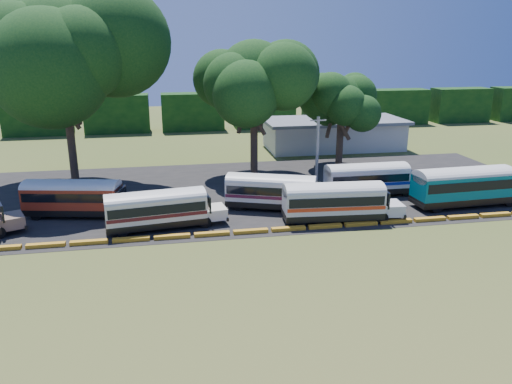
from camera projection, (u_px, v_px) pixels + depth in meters
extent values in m
plane|color=#344B19|center=(233.00, 239.00, 37.34)|extent=(160.00, 160.00, 0.00)
cube|color=black|center=(226.00, 192.00, 48.79)|extent=(64.00, 24.00, 0.02)
cube|color=orange|center=(1.00, 248.00, 35.38)|extent=(2.70, 0.45, 0.30)
cube|color=orange|center=(46.00, 245.00, 35.90)|extent=(2.70, 0.45, 0.30)
cube|color=orange|center=(89.00, 242.00, 36.42)|extent=(2.70, 0.45, 0.30)
cube|color=orange|center=(131.00, 240.00, 36.94)|extent=(2.70, 0.45, 0.30)
cube|color=orange|center=(172.00, 237.00, 37.46)|extent=(2.70, 0.45, 0.30)
cube|color=orange|center=(212.00, 234.00, 37.98)|extent=(2.70, 0.45, 0.30)
cube|color=orange|center=(251.00, 231.00, 38.50)|extent=(2.70, 0.45, 0.30)
cube|color=orange|center=(288.00, 229.00, 39.01)|extent=(2.70, 0.45, 0.30)
cube|color=orange|center=(325.00, 226.00, 39.53)|extent=(2.70, 0.45, 0.30)
cube|color=orange|center=(361.00, 224.00, 40.05)|extent=(2.70, 0.45, 0.30)
cube|color=orange|center=(396.00, 222.00, 40.57)|extent=(2.70, 0.45, 0.30)
cube|color=orange|center=(430.00, 219.00, 41.09)|extent=(2.70, 0.45, 0.30)
cube|color=orange|center=(463.00, 217.00, 41.61)|extent=(2.70, 0.45, 0.30)
cube|color=orange|center=(495.00, 215.00, 42.13)|extent=(2.70, 0.45, 0.30)
cube|color=beige|center=(333.00, 135.00, 68.13)|extent=(18.00, 8.00, 3.60)
cube|color=#515558|center=(334.00, 121.00, 67.54)|extent=(19.00, 9.00, 0.40)
cube|color=black|center=(38.00, 116.00, 77.44)|extent=(10.00, 4.00, 6.00)
cube|color=black|center=(117.00, 114.00, 79.52)|extent=(10.00, 4.00, 6.00)
cube|color=black|center=(193.00, 112.00, 81.59)|extent=(10.00, 4.00, 6.00)
cube|color=black|center=(264.00, 110.00, 83.67)|extent=(10.00, 4.00, 6.00)
cube|color=black|center=(333.00, 108.00, 85.74)|extent=(10.00, 4.00, 6.00)
cube|color=black|center=(398.00, 107.00, 87.82)|extent=(10.00, 4.00, 6.00)
cube|color=black|center=(460.00, 105.00, 89.89)|extent=(10.00, 4.00, 6.00)
cube|color=#80614F|center=(11.00, 221.00, 38.55)|extent=(2.43, 2.64, 0.92)
cube|color=black|center=(1.00, 211.00, 37.96)|extent=(1.00, 2.10, 1.33)
cube|color=black|center=(23.00, 223.00, 39.10)|extent=(1.09, 2.25, 0.29)
cylinder|color=black|center=(115.00, 215.00, 41.06)|extent=(0.99, 0.46, 0.96)
cylinder|color=black|center=(121.00, 207.00, 43.02)|extent=(0.99, 0.46, 0.96)
cylinder|color=black|center=(36.00, 215.00, 41.19)|extent=(0.99, 0.46, 0.96)
cylinder|color=black|center=(47.00, 207.00, 43.15)|extent=(0.99, 0.46, 0.96)
cube|color=black|center=(74.00, 209.00, 42.07)|extent=(8.17, 3.93, 0.53)
cube|color=maroon|center=(73.00, 196.00, 41.74)|extent=(8.17, 3.93, 1.75)
cube|color=black|center=(72.00, 194.00, 41.68)|extent=(7.88, 3.92, 0.74)
ellipsoid|color=beige|center=(71.00, 186.00, 41.48)|extent=(8.17, 3.93, 1.08)
cube|color=maroon|center=(130.00, 206.00, 41.89)|extent=(2.11, 2.41, 0.91)
cube|color=black|center=(122.00, 196.00, 41.63)|extent=(0.59, 2.19, 1.31)
cube|color=black|center=(140.00, 211.00, 41.98)|extent=(0.64, 2.33, 0.29)
cube|color=black|center=(29.00, 210.00, 42.18)|extent=(0.64, 2.33, 0.29)
cylinder|color=black|center=(205.00, 222.00, 39.49)|extent=(0.97, 0.39, 0.94)
cylinder|color=black|center=(200.00, 214.00, 41.32)|extent=(0.97, 0.39, 0.94)
cylinder|color=black|center=(122.00, 232.00, 37.58)|extent=(0.97, 0.39, 0.94)
cylinder|color=black|center=(120.00, 223.00, 39.40)|extent=(0.97, 0.39, 0.94)
cube|color=black|center=(157.00, 222.00, 39.27)|extent=(7.95, 3.38, 0.52)
cube|color=silver|center=(156.00, 208.00, 38.94)|extent=(7.95, 3.38, 1.72)
cube|color=black|center=(156.00, 206.00, 38.88)|extent=(7.66, 3.39, 0.72)
cube|color=#4F1415|center=(156.00, 212.00, 39.04)|extent=(7.88, 3.40, 0.28)
ellipsoid|color=beige|center=(155.00, 198.00, 38.69)|extent=(7.95, 3.38, 1.06)
cube|color=silver|center=(215.00, 212.00, 40.59)|extent=(1.96, 2.28, 0.89)
cube|color=black|center=(207.00, 202.00, 40.14)|extent=(0.43, 2.16, 1.29)
cube|color=black|center=(224.00, 215.00, 40.94)|extent=(0.48, 2.30, 0.28)
cube|color=black|center=(107.00, 228.00, 38.15)|extent=(0.48, 2.30, 0.28)
cylinder|color=black|center=(312.00, 210.00, 42.37)|extent=(0.98, 0.58, 0.94)
cylinder|color=black|center=(313.00, 203.00, 44.27)|extent=(0.98, 0.58, 0.94)
cylinder|color=black|center=(238.00, 206.00, 43.44)|extent=(0.98, 0.58, 0.94)
cylinder|color=black|center=(243.00, 199.00, 45.34)|extent=(0.98, 0.58, 0.94)
cube|color=black|center=(271.00, 202.00, 43.89)|extent=(8.08, 4.92, 0.52)
cube|color=white|center=(271.00, 190.00, 43.56)|extent=(8.08, 4.92, 1.73)
cube|color=black|center=(271.00, 188.00, 43.50)|extent=(7.81, 4.86, 0.73)
cube|color=#57162C|center=(271.00, 194.00, 43.66)|extent=(8.02, 4.92, 0.28)
ellipsoid|color=beige|center=(271.00, 181.00, 43.31)|extent=(8.08, 4.92, 1.06)
cube|color=white|center=(325.00, 202.00, 43.02)|extent=(2.32, 2.54, 0.90)
cube|color=black|center=(318.00, 192.00, 42.85)|extent=(0.89, 2.08, 1.30)
cube|color=black|center=(334.00, 207.00, 43.00)|extent=(0.97, 2.23, 0.28)
cube|color=black|center=(229.00, 201.00, 44.56)|extent=(0.97, 2.23, 0.28)
cylinder|color=black|center=(382.00, 218.00, 40.40)|extent=(1.00, 0.34, 0.98)
cylinder|color=black|center=(373.00, 210.00, 42.40)|extent=(1.00, 0.34, 0.98)
cylinder|color=black|center=(301.00, 221.00, 39.68)|extent=(1.00, 0.34, 0.98)
cylinder|color=black|center=(296.00, 212.00, 41.68)|extent=(1.00, 0.34, 0.98)
cube|color=black|center=(333.00, 214.00, 40.94)|extent=(8.22, 3.02, 0.54)
cube|color=silver|center=(333.00, 200.00, 40.60)|extent=(8.22, 3.02, 1.80)
cube|color=black|center=(333.00, 198.00, 40.54)|extent=(7.90, 3.05, 0.76)
cube|color=red|center=(333.00, 204.00, 40.71)|extent=(8.14, 3.05, 0.30)
ellipsoid|color=beige|center=(334.00, 190.00, 40.34)|extent=(8.22, 3.02, 1.11)
cube|color=silver|center=(391.00, 208.00, 41.38)|extent=(1.92, 2.28, 0.93)
cube|color=black|center=(384.00, 197.00, 41.03)|extent=(0.31, 2.27, 1.35)
cube|color=black|center=(400.00, 212.00, 41.59)|extent=(0.35, 2.42, 0.30)
cube|color=black|center=(285.00, 217.00, 40.55)|extent=(0.35, 2.42, 0.30)
cylinder|color=black|center=(407.00, 192.00, 47.39)|extent=(0.95, 0.27, 0.95)
cylinder|color=black|center=(397.00, 186.00, 49.31)|extent=(0.95, 0.27, 0.95)
cylinder|color=black|center=(342.00, 195.00, 46.28)|extent=(0.95, 0.27, 0.95)
cylinder|color=black|center=(335.00, 189.00, 48.20)|extent=(0.95, 0.27, 0.95)
cube|color=black|center=(366.00, 189.00, 47.67)|extent=(7.81, 2.39, 0.52)
cube|color=silver|center=(366.00, 178.00, 47.34)|extent=(7.81, 2.39, 1.74)
cube|color=black|center=(367.00, 176.00, 47.28)|extent=(7.50, 2.45, 0.73)
cube|color=navy|center=(366.00, 181.00, 47.44)|extent=(7.73, 2.43, 0.29)
ellipsoid|color=beige|center=(367.00, 169.00, 47.08)|extent=(7.81, 2.39, 1.07)
cube|color=silver|center=(412.00, 184.00, 48.40)|extent=(1.72, 2.10, 0.90)
cube|color=black|center=(407.00, 175.00, 48.03)|extent=(0.15, 2.19, 1.31)
cube|color=black|center=(420.00, 187.00, 48.65)|extent=(0.17, 2.33, 0.29)
cube|color=black|center=(327.00, 192.00, 47.04)|extent=(0.17, 2.33, 0.29)
cylinder|color=black|center=(510.00, 201.00, 44.47)|extent=(1.09, 0.35, 1.08)
cylinder|color=black|center=(493.00, 194.00, 46.61)|extent=(1.09, 0.35, 1.08)
cylinder|color=black|center=(437.00, 207.00, 42.89)|extent=(1.09, 0.35, 1.08)
cylinder|color=black|center=(422.00, 199.00, 45.03)|extent=(1.09, 0.35, 1.08)
cube|color=black|center=(461.00, 199.00, 44.59)|extent=(8.93, 3.09, 0.59)
cube|color=#046A74|center=(463.00, 185.00, 44.21)|extent=(8.93, 3.09, 1.97)
cube|color=black|center=(463.00, 183.00, 44.15)|extent=(8.58, 3.14, 0.83)
ellipsoid|color=beige|center=(464.00, 174.00, 43.93)|extent=(8.93, 3.09, 1.21)
cube|color=black|center=(509.00, 181.00, 45.20)|extent=(0.28, 2.48, 1.48)
cube|color=black|center=(417.00, 203.00, 43.68)|extent=(0.32, 2.64, 0.32)
cylinder|color=#3A2A1D|center=(71.00, 141.00, 49.85)|extent=(0.80, 0.80, 9.20)
cylinder|color=#3A2A1D|center=(81.00, 101.00, 49.32)|extent=(1.53, 3.21, 5.20)
cylinder|color=#3A2A1D|center=(58.00, 101.00, 49.31)|extent=(2.43, 2.78, 5.20)
cylinder|color=#3A2A1D|center=(62.00, 103.00, 47.45)|extent=(3.28, 1.00, 5.20)
ellipsoid|color=black|center=(61.00, 51.00, 47.29)|extent=(14.49, 14.49, 10.63)
cylinder|color=#3A2A1D|center=(254.00, 143.00, 54.14)|extent=(0.80, 0.80, 7.18)
cylinder|color=#3A2A1D|center=(264.00, 114.00, 53.87)|extent=(1.31, 2.62, 4.11)
cylinder|color=#3A2A1D|center=(244.00, 114.00, 53.85)|extent=(2.02, 2.29, 4.11)
cylinder|color=#3A2A1D|center=(254.00, 116.00, 52.00)|extent=(2.66, 0.89, 4.11)
ellipsoid|color=black|center=(254.00, 78.00, 52.11)|extent=(10.69, 10.69, 7.84)
cylinder|color=#3A2A1D|center=(340.00, 144.00, 58.26)|extent=(0.80, 0.80, 5.21)
cylinder|color=#3A2A1D|center=(349.00, 124.00, 58.24)|extent=(1.10, 2.04, 3.04)
cylinder|color=#3A2A1D|center=(330.00, 124.00, 58.22)|extent=(1.63, 1.82, 3.04)
cylinder|color=#3A2A1D|center=(342.00, 127.00, 56.37)|extent=(2.06, 0.78, 3.04)
ellipsoid|color=black|center=(342.00, 100.00, 56.75)|extent=(7.27, 7.27, 5.33)
cylinder|color=gray|center=(317.00, 152.00, 49.75)|extent=(0.30, 0.30, 7.11)
cube|color=gray|center=(318.00, 120.00, 48.81)|extent=(1.60, 0.12, 0.12)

